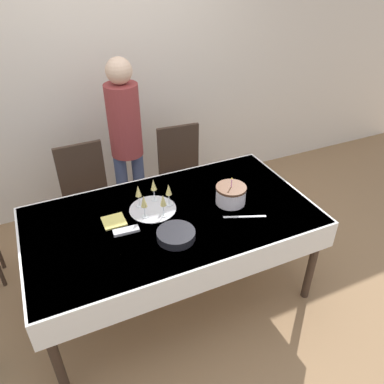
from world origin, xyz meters
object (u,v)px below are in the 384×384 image
(champagne_tray, at_px, (153,201))
(person_standing, at_px, (126,134))
(birthday_cake, at_px, (231,195))
(dining_chair_far_right, at_px, (182,173))
(plate_stack_main, at_px, (176,235))
(dining_chair_far_left, at_px, (88,195))

(champagne_tray, distance_m, person_standing, 0.87)
(birthday_cake, relative_size, champagne_tray, 0.66)
(dining_chair_far_right, bearing_deg, plate_stack_main, -114.99)
(birthday_cake, distance_m, plate_stack_main, 0.56)
(birthday_cake, height_order, person_standing, person_standing)
(birthday_cake, bearing_deg, champagne_tray, 164.11)
(dining_chair_far_left, height_order, champagne_tray, dining_chair_far_left)
(dining_chair_far_right, height_order, person_standing, person_standing)
(birthday_cake, xyz_separation_m, plate_stack_main, (-0.51, -0.21, -0.04))
(dining_chair_far_left, relative_size, dining_chair_far_right, 1.00)
(dining_chair_far_left, xyz_separation_m, champagne_tray, (0.36, -0.75, 0.31))
(dining_chair_far_right, distance_m, champagne_tray, 0.97)
(dining_chair_far_left, relative_size, person_standing, 0.59)
(champagne_tray, relative_size, person_standing, 0.21)
(champagne_tray, height_order, plate_stack_main, champagne_tray)
(person_standing, bearing_deg, champagne_tray, -94.10)
(birthday_cake, bearing_deg, plate_stack_main, -158.13)
(dining_chair_far_left, height_order, dining_chair_far_right, same)
(champagne_tray, bearing_deg, plate_stack_main, -86.18)
(dining_chair_far_left, bearing_deg, champagne_tray, -64.53)
(dining_chair_far_left, xyz_separation_m, plate_stack_main, (0.38, -1.11, 0.26))
(champagne_tray, bearing_deg, dining_chair_far_left, 115.47)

